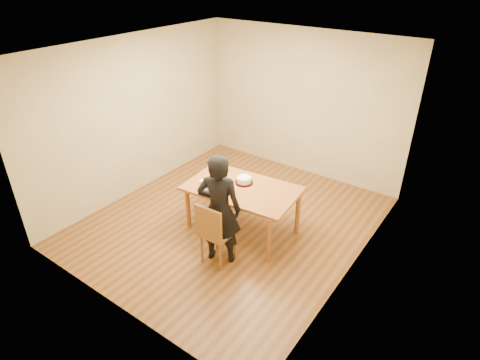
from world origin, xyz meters
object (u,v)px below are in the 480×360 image
Objects in this scene: dining_table at (242,189)px; cake_plate at (244,182)px; dining_chair at (218,233)px; person at (219,210)px; cake at (244,180)px.

dining_table is 6.09× the size of cake_plate.
dining_chair is 0.36m from person.
person reaches higher than dining_table.
person is at bearing 88.55° from dining_chair.
dining_table is 0.75m from person.
cake_plate is at bearing 106.67° from dining_table.
cake_plate is 0.04m from cake.
cake_plate is (-0.05, 0.13, 0.03)m from dining_table.
person reaches higher than cake.
cake_plate is at bearing -90.00° from cake.
cake reaches higher than dining_table.
dining_table is at bearing -102.45° from person.
dining_chair is 0.99m from cake.
dining_table is 1.02× the size of person.
cake is (0.00, 0.00, 0.04)m from cake_plate.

